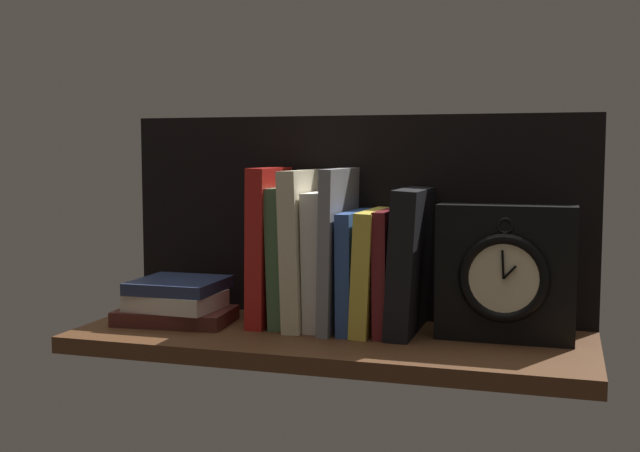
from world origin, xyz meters
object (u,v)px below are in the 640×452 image
at_px(book_maroon_dawkins, 389,270).
at_px(framed_clock, 505,274).
at_px(book_white_catcher, 323,259).
at_px(book_black_skeptic, 410,261).
at_px(book_gray_chess, 340,249).
at_px(book_green_romantic, 286,256).
at_px(book_yellow_seinlanguage, 372,270).
at_px(book_blue_modern, 355,270).
at_px(book_cream_twain, 304,248).
at_px(book_stack_side, 177,302).
at_px(book_red_requiem, 269,246).

bearing_deg(book_maroon_dawkins, framed_clock, -4.61).
height_order(book_white_catcher, book_black_skeptic, book_black_skeptic).
bearing_deg(book_gray_chess, book_white_catcher, 180.00).
relative_size(book_green_romantic, book_yellow_seinlanguage, 1.18).
distance_m(book_white_catcher, book_gray_chess, 0.03).
relative_size(book_yellow_seinlanguage, book_black_skeptic, 0.85).
relative_size(book_green_romantic, book_maroon_dawkins, 1.17).
bearing_deg(book_blue_modern, book_cream_twain, -180.00).
height_order(framed_clock, book_stack_side, framed_clock).
relative_size(book_gray_chess, book_maroon_dawkins, 1.33).
height_order(book_cream_twain, book_gray_chess, book_gray_chess).
bearing_deg(book_stack_side, book_blue_modern, 8.19).
xyz_separation_m(book_gray_chess, book_maroon_dawkins, (0.08, 0.00, -0.03)).
xyz_separation_m(book_white_catcher, framed_clock, (0.28, -0.01, -0.01)).
bearing_deg(book_yellow_seinlanguage, book_green_romantic, 180.00).
distance_m(book_yellow_seinlanguage, book_black_skeptic, 0.06).
bearing_deg(book_red_requiem, book_green_romantic, 0.00).
bearing_deg(book_yellow_seinlanguage, book_maroon_dawkins, 0.00).
xyz_separation_m(book_gray_chess, book_blue_modern, (0.02, 0.00, -0.03)).
height_order(book_red_requiem, framed_clock, book_red_requiem).
bearing_deg(book_cream_twain, book_yellow_seinlanguage, 0.00).
bearing_deg(book_cream_twain, book_black_skeptic, 0.00).
relative_size(framed_clock, book_stack_side, 1.05).
bearing_deg(book_white_catcher, framed_clock, -2.88).
bearing_deg(book_stack_side, book_black_skeptic, 6.31).
relative_size(book_green_romantic, book_gray_chess, 0.88).
xyz_separation_m(book_blue_modern, book_black_skeptic, (0.09, 0.00, 0.02)).
relative_size(book_red_requiem, book_cream_twain, 1.01).
height_order(book_yellow_seinlanguage, book_stack_side, book_yellow_seinlanguage).
bearing_deg(framed_clock, book_black_skeptic, 174.37).
bearing_deg(framed_clock, book_cream_twain, 177.42).
height_order(book_white_catcher, book_stack_side, book_white_catcher).
bearing_deg(book_maroon_dawkins, book_green_romantic, 180.00).
distance_m(book_red_requiem, book_black_skeptic, 0.23).
height_order(book_gray_chess, book_black_skeptic, book_gray_chess).
xyz_separation_m(book_black_skeptic, framed_clock, (0.14, -0.01, -0.01)).
distance_m(book_gray_chess, book_stack_side, 0.28).
bearing_deg(book_white_catcher, book_gray_chess, 0.00).
bearing_deg(book_stack_side, book_red_requiem, 16.04).
relative_size(book_green_romantic, framed_clock, 1.10).
bearing_deg(book_green_romantic, book_black_skeptic, 0.00).
height_order(book_blue_modern, book_maroon_dawkins, book_maroon_dawkins).
bearing_deg(book_cream_twain, book_gray_chess, 0.00).
distance_m(book_gray_chess, framed_clock, 0.25).
bearing_deg(book_black_skeptic, book_white_catcher, -180.00).
xyz_separation_m(book_cream_twain, book_white_catcher, (0.03, 0.00, -0.02)).
xyz_separation_m(book_cream_twain, framed_clock, (0.31, -0.01, -0.02)).
relative_size(book_cream_twain, book_black_skeptic, 1.12).
relative_size(book_black_skeptic, framed_clock, 1.11).
distance_m(book_cream_twain, book_blue_modern, 0.09).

